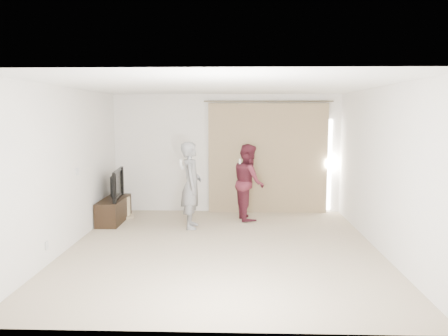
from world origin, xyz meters
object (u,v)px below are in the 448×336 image
(person_man, at_px, (191,185))
(person_woman, at_px, (249,182))
(tv_console, at_px, (114,210))
(tv, at_px, (113,184))

(person_man, xyz_separation_m, person_woman, (1.11, 0.71, -0.04))
(tv_console, height_order, tv, tv)
(person_woman, bearing_deg, tv, -173.99)
(tv_console, distance_m, person_man, 1.78)
(tv_console, height_order, person_woman, person_woman)
(person_man, height_order, person_woman, person_man)
(person_woman, bearing_deg, person_man, -147.26)
(tv_console, relative_size, tv, 1.18)
(tv, distance_m, person_man, 1.68)
(tv_console, relative_size, person_woman, 0.78)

